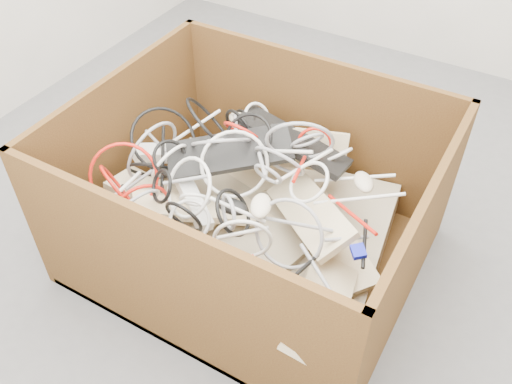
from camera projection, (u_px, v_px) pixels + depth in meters
The scene contains 8 objects.
ground at pixel (282, 212), 2.25m from camera, with size 3.00×3.00×0.00m, color #59585B.
cardboard_box at pixel (250, 223), 1.99m from camera, with size 1.14×0.95×0.61m.
keyboard_pile at pixel (258, 201), 1.89m from camera, with size 1.00×0.87×0.34m.
mice_scatter at pixel (238, 186), 1.83m from camera, with size 0.72×0.64×0.19m.
power_strip_left at pixel (176, 153), 1.96m from camera, with size 0.34×0.06×0.04m, color white.
power_strip_right at pixel (191, 197), 1.85m from camera, with size 0.27×0.05×0.04m, color white.
vga_plug at pixel (358, 251), 1.64m from camera, with size 0.04×0.04×0.02m, color #0B13AE.
cable_tangle at pixel (217, 166), 1.85m from camera, with size 0.99×0.78×0.44m.
Camera 1 is at (0.71, -1.43, 1.59)m, focal length 39.06 mm.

